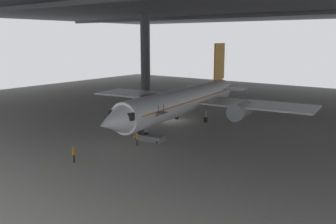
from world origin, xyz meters
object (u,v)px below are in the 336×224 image
Objects in this scene: boarding_stairs at (150,135)px; crew_worker_by_stairs at (137,138)px; airplane_main at (184,101)px; crew_worker_near_nose at (74,154)px.

crew_worker_by_stairs is (0.21, -2.64, 0.14)m from boarding_stairs.
airplane_main is 22.47× the size of crew_worker_near_nose.
crew_worker_by_stairs is at bearing -81.40° from airplane_main.
crew_worker_near_nose is (-0.88, -11.21, 0.22)m from boarding_stairs.
crew_worker_near_nose is at bearing -87.69° from airplane_main.
airplane_main is at bearing 92.31° from crew_worker_near_nose.
boarding_stairs is 11.24m from crew_worker_near_nose.
airplane_main is 21.68m from crew_worker_near_nose.
crew_worker_near_nose is 8.63m from crew_worker_by_stairs.
crew_worker_near_nose is (0.87, -21.51, -2.55)m from airplane_main.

